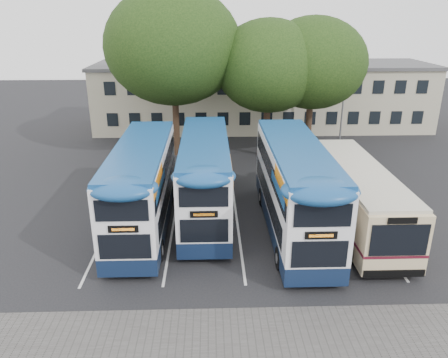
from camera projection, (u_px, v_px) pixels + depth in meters
name	position (u px, v px, depth m)	size (l,w,h in m)	color
ground	(330.00, 277.00, 19.05)	(120.00, 120.00, 0.00)	black
bay_lines	(238.00, 226.00, 23.60)	(14.12, 11.00, 0.01)	silver
depot_building	(262.00, 95.00, 43.09)	(32.40, 8.40, 6.20)	#B5AD91
lamp_post	(345.00, 86.00, 36.03)	(0.25, 1.05, 9.06)	gray
tree_left	(173.00, 46.00, 32.36)	(10.18, 10.18, 12.76)	black
tree_mid	(269.00, 66.00, 32.54)	(8.09, 8.09, 10.50)	black
tree_right	(313.00, 63.00, 33.08)	(8.15, 8.15, 10.66)	black
bus_dd_left	(142.00, 183.00, 22.79)	(2.62, 10.80, 4.50)	#101E3C
bus_dd_mid	(205.00, 174.00, 24.09)	(2.60, 10.74, 4.47)	#101E3C
bus_dd_right	(294.00, 185.00, 22.29)	(2.73, 11.24, 4.69)	#101E3C
bus_single	(356.00, 192.00, 23.18)	(2.81, 11.04, 3.29)	beige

